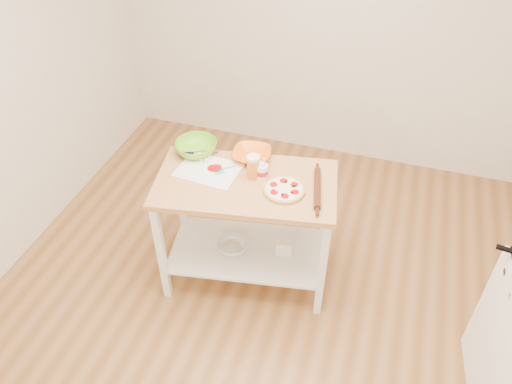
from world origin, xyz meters
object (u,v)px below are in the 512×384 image
object	(u,v)px
shelf_bin	(284,245)
cutting_board	(209,169)
prep_island	(246,210)
pizza	(284,190)
orange_bowl	(252,155)
knife	(193,153)
beer_pint	(253,167)
yogurt_tub	(262,171)
rolling_pin	(317,188)
spatula	(225,169)
shelf_glass_bowl	(232,246)
green_bowl	(196,148)

from	to	relation	value
shelf_bin	cutting_board	bearing A→B (deg)	-176.57
prep_island	pizza	bearing A→B (deg)	-4.33
prep_island	orange_bowl	world-z (taller)	orange_bowl
knife	beer_pint	world-z (taller)	beer_pint
prep_island	knife	distance (m)	0.54
pizza	cutting_board	world-z (taller)	pizza
yogurt_tub	rolling_pin	world-z (taller)	yogurt_tub
pizza	beer_pint	xyz separation A→B (m)	(-0.23, 0.08, 0.07)
pizza	shelf_bin	world-z (taller)	pizza
prep_island	orange_bowl	size ratio (longest dim) A/B	4.94
knife	beer_pint	distance (m)	0.49
rolling_pin	shelf_bin	distance (m)	0.64
spatula	orange_bowl	size ratio (longest dim) A/B	0.51
rolling_pin	cutting_board	bearing A→B (deg)	-179.40
rolling_pin	shelf_glass_bowl	distance (m)	0.84
pizza	cutting_board	size ratio (longest dim) A/B	0.62
spatula	shelf_bin	xyz separation A→B (m)	(0.43, 0.01, -0.60)
spatula	rolling_pin	xyz separation A→B (m)	(0.63, -0.01, 0.01)
pizza	beer_pint	world-z (taller)	beer_pint
orange_bowl	rolling_pin	bearing A→B (deg)	-22.15
spatula	pizza	bearing A→B (deg)	-49.21
cutting_board	yogurt_tub	world-z (taller)	yogurt_tub
prep_island	spatula	distance (m)	0.32
pizza	cutting_board	bearing A→B (deg)	173.53
shelf_bin	knife	bearing A→B (deg)	172.09
knife	rolling_pin	distance (m)	0.91
cutting_board	yogurt_tub	xyz separation A→B (m)	(0.36, 0.03, 0.04)
prep_island	cutting_board	world-z (taller)	cutting_board
rolling_pin	yogurt_tub	bearing A→B (deg)	176.08
orange_bowl	beer_pint	xyz separation A→B (m)	(0.07, -0.19, 0.05)
shelf_glass_bowl	yogurt_tub	bearing A→B (deg)	28.51
cutting_board	shelf_bin	size ratio (longest dim) A/B	3.72
green_bowl	rolling_pin	xyz separation A→B (m)	(0.88, -0.15, -0.02)
prep_island	orange_bowl	distance (m)	0.38
knife	shelf_glass_bowl	size ratio (longest dim) A/B	1.12
prep_island	yogurt_tub	world-z (taller)	yogurt_tub
spatula	rolling_pin	size ratio (longest dim) A/B	0.35
green_bowl	yogurt_tub	distance (m)	0.53
cutting_board	shelf_glass_bowl	bearing A→B (deg)	-16.60
cutting_board	orange_bowl	world-z (taller)	orange_bowl
green_bowl	shelf_glass_bowl	xyz separation A→B (m)	(0.32, -0.23, -0.65)
cutting_board	pizza	bearing A→B (deg)	-1.60
shelf_glass_bowl	shelf_bin	size ratio (longest dim) A/B	1.95
spatula	shelf_bin	bearing A→B (deg)	-36.98
yogurt_tub	shelf_glass_bowl	bearing A→B (deg)	-151.49
pizza	knife	size ratio (longest dim) A/B	1.06
beer_pint	rolling_pin	world-z (taller)	beer_pint
knife	shelf_bin	world-z (taller)	knife
yogurt_tub	shelf_glass_bowl	xyz separation A→B (m)	(-0.19, -0.10, -0.66)
pizza	green_bowl	bearing A→B (deg)	162.35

